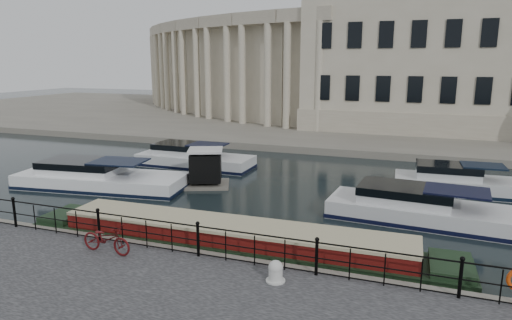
{
  "coord_description": "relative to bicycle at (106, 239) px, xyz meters",
  "views": [
    {
      "loc": [
        6.67,
        -14.93,
        6.95
      ],
      "look_at": [
        0.5,
        2.0,
        3.0
      ],
      "focal_mm": 32.0,
      "sensor_mm": 36.0,
      "label": 1
    }
  ],
  "objects": [
    {
      "name": "cabin_cruisers",
      "position": [
        1.64,
        10.85,
        -0.69
      ],
      "size": [
        27.36,
        9.96,
        1.99
      ],
      "color": "white",
      "rests_on": "ground_plane"
    },
    {
      "name": "civic_building",
      "position": [
        2.03,
        37.78,
        5.98
      ],
      "size": [
        53.55,
        31.84,
        16.85
      ],
      "color": "#ADA38C",
      "rests_on": "far_bank"
    },
    {
      "name": "ground_plane",
      "position": [
        3.03,
        3.08,
        -1.05
      ],
      "size": [
        160.0,
        160.0,
        0.0
      ],
      "primitive_type": "plane",
      "color": "black",
      "rests_on": "ground"
    },
    {
      "name": "bicycle",
      "position": [
        0.0,
        0.0,
        0.0
      ],
      "size": [
        1.95,
        0.76,
        1.01
      ],
      "primitive_type": "imported",
      "rotation": [
        0.0,
        0.0,
        1.52
      ],
      "color": "#4E0D0F",
      "rests_on": "near_quay"
    },
    {
      "name": "mooring_bollard",
      "position": [
        5.99,
        0.02,
        -0.2
      ],
      "size": [
        0.58,
        0.58,
        0.65
      ],
      "color": "beige",
      "rests_on": "near_quay"
    },
    {
      "name": "far_bank",
      "position": [
        3.03,
        42.08,
        -0.78
      ],
      "size": [
        120.0,
        42.0,
        0.55
      ],
      "primitive_type": "cube",
      "color": "#6B665B",
      "rests_on": "ground_plane"
    },
    {
      "name": "harbour_hut",
      "position": [
        -1.49,
        10.58,
        -0.1
      ],
      "size": [
        3.19,
        2.96,
        2.16
      ],
      "rotation": [
        0.0,
        0.0,
        0.39
      ],
      "color": "#6B665B",
      "rests_on": "ground_plane"
    },
    {
      "name": "railing",
      "position": [
        3.03,
        0.83,
        0.15
      ],
      "size": [
        24.14,
        0.14,
        1.22
      ],
      "color": "black",
      "rests_on": "near_quay"
    },
    {
      "name": "narrowboat",
      "position": [
        3.55,
        2.46,
        -0.69
      ],
      "size": [
        16.28,
        2.5,
        1.59
      ],
      "rotation": [
        0.0,
        0.0,
        0.02
      ],
      "color": "black",
      "rests_on": "ground_plane"
    }
  ]
}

